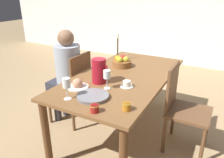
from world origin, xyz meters
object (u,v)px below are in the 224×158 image
at_px(serving_tray, 93,96).
at_px(wine_glass_juice, 66,84).
at_px(teacup_near_person, 127,84).
at_px(fruit_bowl, 122,62).
at_px(bread_plate, 78,85).
at_px(jam_jar_amber, 95,108).
at_px(person_seated, 66,70).
at_px(wine_glass_water, 107,75).
at_px(chair_opposite, 182,106).
at_px(jam_jar_red, 127,106).
at_px(chair_person_side, 74,87).
at_px(candlestick_tall, 118,50).
at_px(red_pitcher, 99,71).

bearing_deg(serving_tray, wine_glass_juice, -146.49).
bearing_deg(teacup_near_person, fruit_bowl, 120.56).
xyz_separation_m(bread_plate, jam_jar_amber, (0.38, -0.30, 0.00)).
height_order(person_seated, bread_plate, person_seated).
xyz_separation_m(wine_glass_water, fruit_bowl, (-0.16, 0.64, -0.08)).
bearing_deg(wine_glass_juice, chair_opposite, 44.24).
distance_m(jam_jar_red, fruit_bowl, 1.04).
bearing_deg(chair_person_side, chair_opposite, -83.97).
height_order(wine_glass_water, serving_tray, wine_glass_water).
bearing_deg(candlestick_tall, bread_plate, -86.49).
height_order(chair_opposite, fruit_bowl, chair_opposite).
height_order(wine_glass_juice, fruit_bowl, wine_glass_juice).
bearing_deg(serving_tray, person_seated, 143.83).
height_order(chair_opposite, person_seated, person_seated).
bearing_deg(jam_jar_red, candlestick_tall, 120.06).
bearing_deg(chair_person_side, wine_glass_juice, -144.88).
distance_m(teacup_near_person, bread_plate, 0.47).
bearing_deg(teacup_near_person, candlestick_tall, 122.98).
relative_size(person_seated, jam_jar_red, 16.57).
distance_m(serving_tray, fruit_bowl, 0.88).
relative_size(chair_opposite, serving_tray, 3.27).
height_order(person_seated, teacup_near_person, person_seated).
xyz_separation_m(wine_glass_water, bread_plate, (-0.25, -0.12, -0.10)).
bearing_deg(candlestick_tall, fruit_bowl, -51.18).
height_order(chair_person_side, red_pitcher, red_pitcher).
xyz_separation_m(serving_tray, bread_plate, (-0.24, 0.11, 0.01)).
bearing_deg(person_seated, bread_plate, -131.06).
relative_size(teacup_near_person, fruit_bowl, 0.57).
bearing_deg(wine_glass_juice, red_pitcher, 83.68).
bearing_deg(jam_jar_amber, chair_person_side, 136.89).
xyz_separation_m(red_pitcher, wine_glass_juice, (-0.05, -0.43, 0.01)).
distance_m(wine_glass_juice, jam_jar_red, 0.53).
distance_m(person_seated, fruit_bowl, 0.68).
bearing_deg(red_pitcher, wine_glass_juice, -96.32).
distance_m(person_seated, teacup_near_person, 0.91).
bearing_deg(wine_glass_water, bread_plate, -155.46).
bearing_deg(jam_jar_amber, red_pitcher, 117.97).
height_order(wine_glass_juice, candlestick_tall, candlestick_tall).
bearing_deg(red_pitcher, fruit_bowl, 91.75).
height_order(chair_person_side, person_seated, person_seated).
relative_size(teacup_near_person, bread_plate, 0.62).
relative_size(jam_jar_red, fruit_bowl, 0.31).
xyz_separation_m(person_seated, teacup_near_person, (0.89, -0.18, 0.06)).
distance_m(chair_opposite, teacup_near_person, 0.64).
bearing_deg(wine_glass_juice, candlestick_tall, 95.99).
relative_size(wine_glass_water, serving_tray, 0.65).
height_order(teacup_near_person, fruit_bowl, fruit_bowl).
distance_m(teacup_near_person, jam_jar_amber, 0.54).
distance_m(red_pitcher, bread_plate, 0.25).
bearing_deg(teacup_near_person, wine_glass_water, -139.38).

